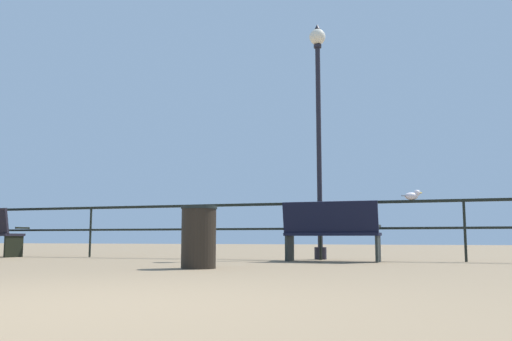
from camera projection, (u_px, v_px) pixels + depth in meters
The scene contains 6 objects.
ground_plane at pixel (57, 308), 3.06m from camera, with size 60.00×60.00×0.00m, color #816B4E.
pier_railing at pixel (320, 216), 9.77m from camera, with size 24.08×0.05×1.03m.
bench_near_left at pixel (331, 229), 9.03m from camera, with size 1.56×0.67×0.98m.
lamppost_center at pixel (318, 113), 10.29m from camera, with size 0.31×0.31×4.45m.
seagull_on_rail at pixel (412, 195), 9.32m from camera, with size 0.35×0.23×0.17m.
trash_bin at pixel (199, 237), 7.04m from camera, with size 0.47×0.47×0.80m.
Camera 1 is at (2.06, -2.61, 0.39)m, focal length 38.53 mm.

